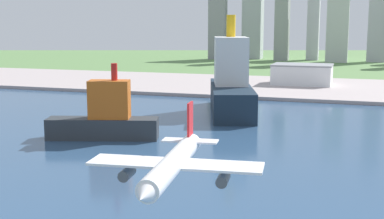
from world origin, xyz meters
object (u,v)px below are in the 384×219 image
container_barge (105,118)px  warehouse_main (302,74)px  airplane_landing (173,164)px  cargo_ship (231,85)px

container_barge → warehouse_main: container_barge is taller
airplane_landing → container_barge: bearing=123.4°
airplane_landing → container_barge: 133.72m
warehouse_main → airplane_landing: bearing=-88.1°
cargo_ship → container_barge: size_ratio=1.63×
cargo_ship → container_barge: bearing=-112.9°
cargo_ship → warehouse_main: 138.69m
container_barge → airplane_landing: bearing=-56.6°
warehouse_main → cargo_ship: bearing=-100.7°
airplane_landing → container_barge: size_ratio=0.84×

